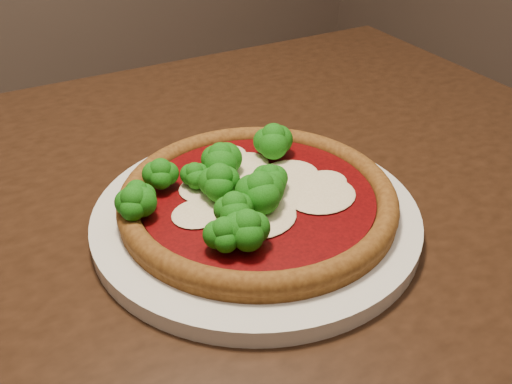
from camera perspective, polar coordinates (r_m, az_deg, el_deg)
dining_table at (r=0.69m, az=-7.91°, el=-8.39°), size 1.33×1.04×0.75m
plate at (r=0.60m, az=0.00°, el=-2.47°), size 0.34×0.34×0.02m
pizza at (r=0.59m, az=-0.51°, el=-0.27°), size 0.29×0.29×0.06m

